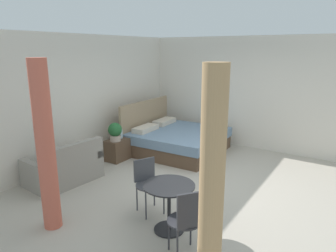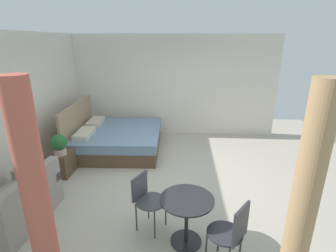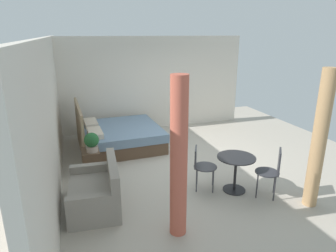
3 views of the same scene
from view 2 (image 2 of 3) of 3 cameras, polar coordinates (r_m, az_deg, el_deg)
ground_plane at (r=5.14m, az=0.02°, el=-11.91°), size 8.41×8.67×0.02m
wall_back at (r=5.53m, az=-30.79°, el=3.33°), size 8.41×0.12×2.78m
wall_right at (r=7.22m, az=1.39°, el=9.05°), size 0.12×5.67×2.78m
bed at (r=6.42m, az=-11.64°, el=-2.77°), size 2.10×2.10×1.18m
couch at (r=4.55m, az=-30.85°, el=-15.18°), size 1.34×0.91×0.81m
nightstand at (r=5.62m, az=-22.67°, el=-7.72°), size 0.52×0.37×0.48m
potted_plant at (r=5.35m, az=-23.35°, el=-3.77°), size 0.31×0.31×0.41m
vase at (r=5.59m, az=-22.77°, el=-3.95°), size 0.12×0.12×0.22m
balcony_table at (r=3.51m, az=4.22°, el=-18.75°), size 0.71×0.71×0.69m
cafe_chair_near_window at (r=3.75m, az=-4.98°, el=-15.47°), size 0.59×0.59×0.82m
cafe_chair_near_couch at (r=3.21m, az=14.24°, el=-21.92°), size 0.60×0.60×0.91m
curtain_left at (r=2.65m, az=28.01°, el=-16.53°), size 0.23×0.23×2.36m
curtain_right at (r=2.79m, az=-27.50°, el=-14.65°), size 0.25×0.25×2.36m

